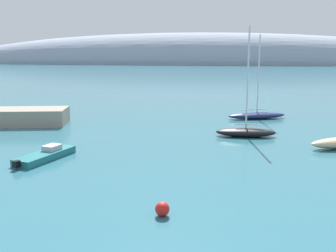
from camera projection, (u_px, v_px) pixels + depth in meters
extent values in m
ellipsoid|color=#8E99AD|center=(189.00, 64.00, 259.97)|extent=(349.78, 54.23, 41.59)
ellipsoid|color=black|center=(246.00, 132.00, 37.50)|extent=(5.88, 2.42, 0.83)
cylinder|color=silver|center=(248.00, 78.00, 36.51)|extent=(0.16, 0.16, 9.65)
cube|color=silver|center=(249.00, 125.00, 37.33)|extent=(2.59, 0.29, 0.10)
ellipsoid|color=navy|center=(257.00, 115.00, 47.56)|extent=(7.52, 4.29, 0.79)
cylinder|color=silver|center=(259.00, 74.00, 46.60)|extent=(0.15, 0.15, 9.37)
cube|color=silver|center=(254.00, 110.00, 47.36)|extent=(3.12, 1.21, 0.10)
cube|color=#1E6B70|center=(45.00, 156.00, 29.57)|extent=(2.93, 5.60, 0.54)
cube|color=black|center=(16.00, 164.00, 26.91)|extent=(0.46, 0.51, 0.48)
cube|color=#B2B7C1|center=(52.00, 148.00, 30.20)|extent=(1.29, 1.49, 0.40)
sphere|color=red|center=(162.00, 209.00, 19.30)|extent=(0.74, 0.74, 0.74)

